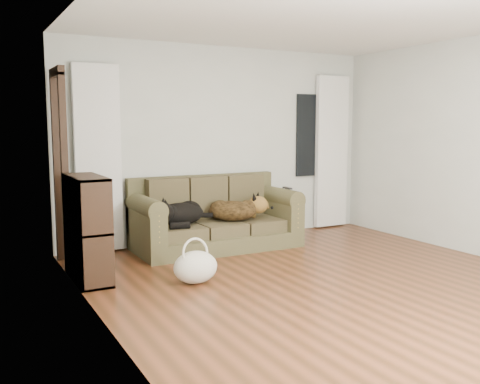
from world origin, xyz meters
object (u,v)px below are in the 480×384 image
sofa (216,213)px  tote_bag (195,267)px  dog_black_lab (178,214)px  bookshelf (87,231)px  dog_shepherd (236,209)px

sofa → tote_bag: bearing=-123.3°
dog_black_lab → bookshelf: (-1.22, -0.62, 0.02)m
bookshelf → dog_black_lab: bearing=33.4°
dog_black_lab → dog_shepherd: size_ratio=1.02×
dog_black_lab → bookshelf: 1.37m
bookshelf → dog_shepherd: bearing=22.5°
dog_shepherd → bookshelf: (-1.98, -0.57, 0.01)m
dog_black_lab → bookshelf: bookshelf is taller
dog_shepherd → bookshelf: 2.06m
dog_black_lab → tote_bag: dog_black_lab is taller
tote_bag → bookshelf: size_ratio=0.42×
sofa → tote_bag: (-0.84, -1.28, -0.29)m
dog_shepherd → tote_bag: bearing=81.1°
dog_black_lab → tote_bag: (-0.31, -1.25, -0.32)m
sofa → dog_black_lab: sofa is taller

